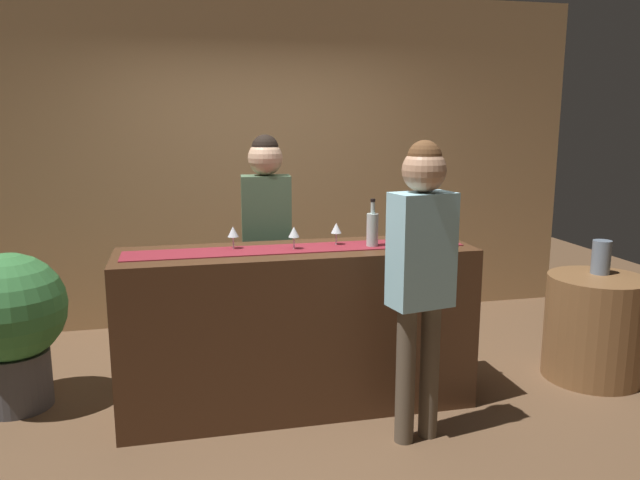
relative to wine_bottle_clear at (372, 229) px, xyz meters
name	(u,v)px	position (x,y,z in m)	size (l,w,h in m)	color
ground_plane	(298,405)	(-0.47, 0.04, -1.15)	(10.00, 10.00, 0.00)	brown
back_wall	(256,161)	(-0.47, 1.94, 0.30)	(6.00, 0.12, 2.90)	tan
bar_counter	(298,329)	(-0.47, 0.04, -0.63)	(2.20, 0.60, 1.03)	#472B19
counter_runner_cloth	(297,248)	(-0.47, 0.04, -0.11)	(2.09, 0.28, 0.01)	maroon
wine_bottle_clear	(372,229)	(0.00, 0.00, 0.00)	(0.07, 0.07, 0.30)	#B2C6C1
wine_bottle_green	(442,224)	(0.50, 0.07, 0.00)	(0.07, 0.07, 0.30)	#194723
wine_glass_near_customer	(294,233)	(-0.49, 0.02, -0.01)	(0.07, 0.07, 0.14)	silver
wine_glass_mid_counter	(233,233)	(-0.86, 0.11, -0.01)	(0.07, 0.07, 0.14)	silver
wine_glass_far_end	(336,229)	(-0.21, 0.09, -0.01)	(0.07, 0.07, 0.14)	silver
bartender	(266,228)	(-0.58, 0.62, -0.08)	(0.36, 0.24, 1.72)	#26262B
customer_sipping	(421,260)	(0.11, -0.53, -0.09)	(0.37, 0.26, 1.71)	brown
round_side_table	(594,327)	(1.66, 0.01, -0.78)	(0.68, 0.68, 0.74)	brown
vase_on_side_table	(601,257)	(1.73, 0.08, -0.29)	(0.13, 0.13, 0.24)	slate
potted_plant_tall	(11,320)	(-2.23, 0.42, -0.56)	(0.69, 0.69, 1.01)	#4C4C51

